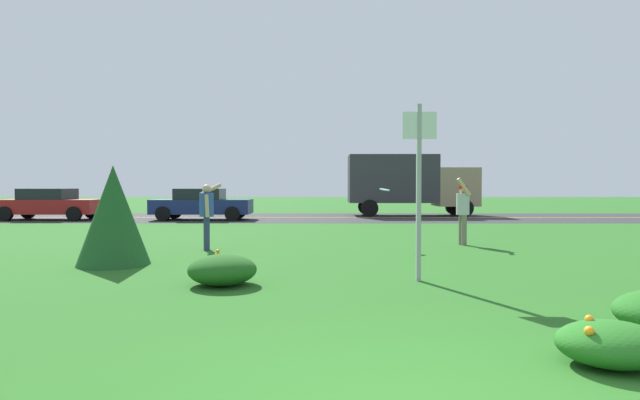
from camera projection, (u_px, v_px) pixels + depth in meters
ground_plane at (348, 242)px, 14.29m from camera, size 120.00×120.00×0.00m
highway_strip at (337, 218)px, 25.36m from camera, size 120.00×7.81×0.01m
highway_center_stripe at (337, 217)px, 25.36m from camera, size 120.00×0.16×0.00m
daylily_clump_front_right at (611, 344)px, 4.43m from camera, size 0.94×0.78×0.41m
daylily_clump_mid_right at (222, 270)px, 8.03m from camera, size 1.08×1.04×0.53m
sign_post_near_path at (419, 175)px, 8.37m from camera, size 0.56×0.10×2.90m
evergreen_shrub_side at (113, 215)px, 10.08m from camera, size 1.41×1.41×1.98m
person_thrower_blue_shirt at (207, 211)px, 12.43m from camera, size 0.53×0.54×1.64m
person_catcher_red_cap_gray_shirt at (463, 209)px, 13.53m from camera, size 0.40×0.53×1.79m
frisbee_pale_blue at (384, 190)px, 12.95m from camera, size 0.27×0.26×0.09m
car_red_leftmost at (50, 204)px, 23.67m from camera, size 4.50×2.00×1.45m
car_navy_center_left at (202, 204)px, 23.63m from camera, size 4.50×2.00×1.45m
box_truck_tan at (409, 182)px, 27.05m from camera, size 6.70×2.46×3.20m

